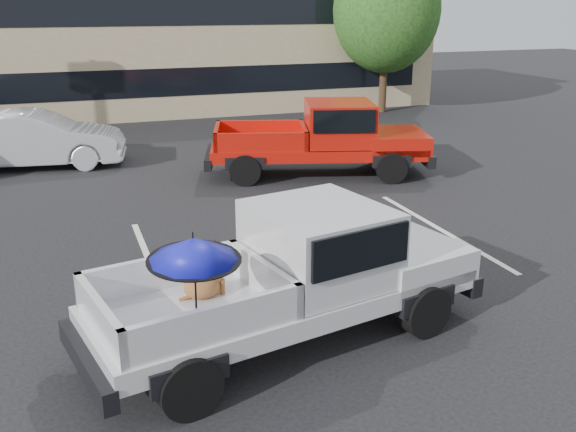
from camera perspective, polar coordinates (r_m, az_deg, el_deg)
name	(u,v)px	position (r m, az deg, el deg)	size (l,w,h in m)	color
ground	(352,288)	(10.80, 5.68, -6.42)	(90.00, 90.00, 0.00)	black
stripe_left	(152,268)	(11.79, -11.98, -4.54)	(0.12, 5.00, 0.01)	silver
stripe_right	(441,230)	(13.81, 13.41, -1.18)	(0.12, 5.00, 0.01)	silver
motel_building	(195,33)	(30.48, -8.24, 15.84)	(20.40, 8.40, 6.30)	tan
tree_right	(386,10)	(28.15, 8.75, 17.65)	(4.46, 4.46, 6.78)	#332114
tree_back	(259,4)	(34.38, -2.57, 18.30)	(4.68, 4.68, 7.11)	#332114
silver_pickup	(305,267)	(8.91, 1.51, -4.53)	(5.97, 3.08, 2.06)	black
red_pickup	(332,135)	(17.57, 3.95, 7.16)	(6.39, 3.73, 1.99)	black
silver_sedan	(36,139)	(19.78, -21.47, 6.35)	(1.70, 4.87, 1.60)	silver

